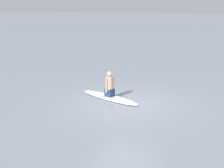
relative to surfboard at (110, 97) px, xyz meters
The scene contains 3 objects.
ground_plane 0.97m from the surfboard, 104.08° to the right, with size 400.00×400.00×0.00m, color gray.
surfboard is the anchor object (origin of this frame).
person_paddler 0.51m from the surfboard, 104.04° to the right, with size 0.46×0.39×1.04m.
Camera 1 is at (-9.47, -5.54, 3.59)m, focal length 47.82 mm.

